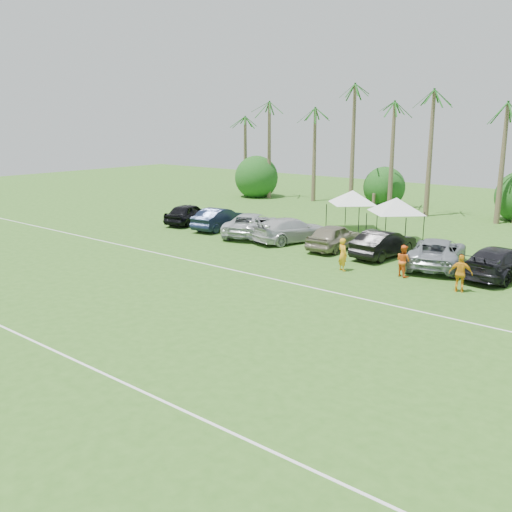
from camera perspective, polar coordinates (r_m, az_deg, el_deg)
The scene contains 23 objects.
field_lines at distance 25.33m, azimuth -9.26°, elevation -4.57°, with size 80.00×12.10×0.01m.
palm_tree_0 at distance 60.91m, azimuth -1.71°, elevation 13.25°, with size 2.40×2.40×8.90m.
palm_tree_1 at distance 57.72m, azimuth 2.12°, elevation 14.09°, with size 2.40×2.40×9.90m.
palm_tree_2 at distance 54.82m, azimuth 6.41°, elevation 14.95°, with size 2.40×2.40×10.90m.
palm_tree_3 at distance 52.74m, azimuth 10.20°, elevation 15.81°, with size 2.40×2.40×11.90m.
palm_tree_4 at distance 50.82m, azimuth 14.09°, elevation 12.80°, with size 2.40×2.40×8.90m.
palm_tree_5 at distance 49.19m, azimuth 18.45°, elevation 13.52°, with size 2.40×2.40×9.90m.
palm_tree_6 at distance 47.86m, azimuth 23.10°, elevation 14.20°, with size 2.40×2.40×10.90m.
bush_tree_0 at distance 60.04m, azimuth 1.13°, elevation 7.81°, with size 4.00×4.00×4.00m.
bush_tree_1 at distance 52.95m, azimuth 12.26°, elevation 6.74°, with size 4.00×4.00×4.00m.
sideline_player_a at distance 30.24m, azimuth 8.67°, elevation 0.15°, with size 0.64×0.42×1.75m, color #FAA11B.
sideline_player_b at distance 29.76m, azimuth 14.52°, elevation -0.47°, with size 0.79×0.62×1.63m, color orange.
sideline_player_c at distance 27.86m, azimuth 19.80°, elevation -1.65°, with size 1.04×0.43×1.77m, color orange.
canopy_tent_left at distance 41.42m, azimuth 9.66°, elevation 6.49°, with size 4.10×4.10×3.32m.
canopy_tent_right at distance 37.65m, azimuth 13.90°, elevation 5.68°, with size 4.19×4.19×3.39m.
parked_car_0 at distance 43.70m, azimuth -6.74°, elevation 4.22°, with size 1.86×4.61×1.57m, color black.
parked_car_1 at distance 41.35m, azimuth -3.68°, elevation 3.75°, with size 1.66×4.77×1.57m, color black.
parked_car_2 at distance 39.00m, azimuth -0.43°, elevation 3.19°, with size 2.61×5.66×1.57m, color #B8BBBE.
parked_car_3 at distance 37.10m, azimuth 3.59°, elevation 2.62°, with size 2.20×5.42×1.57m, color #BABABA.
parked_car_4 at distance 35.23m, azimuth 7.82°, elevation 1.93°, with size 1.86×4.61×1.57m, color gray.
parked_car_5 at distance 33.77m, azimuth 12.66°, elevation 1.22°, with size 1.66×4.77×1.57m, color black.
parked_car_6 at distance 32.23m, azimuth 17.65°, elevation 0.33°, with size 2.61×5.66×1.57m, color gray.
parked_car_7 at distance 31.16m, azimuth 23.19°, elevation -0.58°, with size 2.20×5.42×1.57m, color black.
Camera 1 is at (18.32, -7.65, 7.81)m, focal length 40.00 mm.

